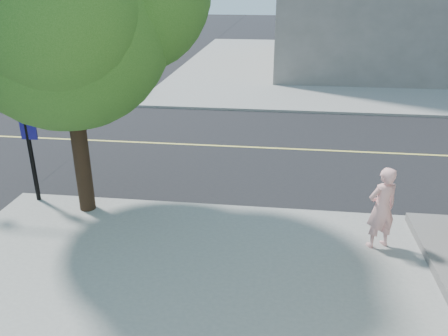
# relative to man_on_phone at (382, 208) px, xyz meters

# --- Properties ---
(ground) EXTENTS (140.00, 140.00, 0.00)m
(ground) POSITION_rel_man_on_phone_xyz_m (-7.55, 1.41, -0.99)
(ground) COLOR black
(ground) RESTS_ON ground
(road_ew) EXTENTS (140.00, 9.00, 0.01)m
(road_ew) POSITION_rel_man_on_phone_xyz_m (-7.55, 5.91, -0.98)
(road_ew) COLOR black
(road_ew) RESTS_ON ground
(sidewalk_ne) EXTENTS (29.00, 25.00, 0.12)m
(sidewalk_ne) POSITION_rel_man_on_phone_xyz_m (5.95, 22.91, -0.93)
(sidewalk_ne) COLOR gray
(sidewalk_ne) RESTS_ON ground
(man_on_phone) EXTENTS (0.75, 0.64, 1.74)m
(man_on_phone) POSITION_rel_man_on_phone_xyz_m (0.00, 0.00, 0.00)
(man_on_phone) COLOR #F2AAA8
(man_on_phone) RESTS_ON sidewalk_se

